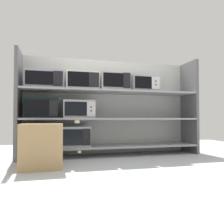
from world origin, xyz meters
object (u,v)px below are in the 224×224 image
object	(u,v)px
shipping_carton	(42,145)
microwave_2	(41,108)
microwave_5	(82,81)
microwave_4	(44,80)
microwave_3	(79,109)
microwave_1	(75,136)
microwave_7	(143,84)
microwave_6	(114,82)
microwave_0	(40,136)

from	to	relation	value
shipping_carton	microwave_2	bearing A→B (deg)	93.42
microwave_2	shipping_carton	world-z (taller)	microwave_2
microwave_5	microwave_4	bearing A→B (deg)	179.98
microwave_3	microwave_2	bearing A→B (deg)	179.99
microwave_1	microwave_7	xyz separation A→B (m)	(1.16, 0.00, 0.88)
microwave_7	microwave_6	bearing A→B (deg)	179.98
microwave_1	microwave_4	world-z (taller)	microwave_4
microwave_3	microwave_5	size ratio (longest dim) A/B	0.96
microwave_0	microwave_2	distance (m)	0.44
microwave_6	microwave_7	xyz separation A→B (m)	(0.51, -0.00, -0.03)
microwave_2	microwave_4	world-z (taller)	microwave_4
microwave_2	microwave_6	distance (m)	1.25
microwave_2	microwave_5	bearing A→B (deg)	-0.01
microwave_2	microwave_7	world-z (taller)	microwave_7
microwave_5	microwave_6	bearing A→B (deg)	0.03
microwave_6	shipping_carton	xyz separation A→B (m)	(-1.13, -0.69, -0.96)
microwave_2	microwave_4	bearing A→B (deg)	0.13
microwave_1	microwave_2	bearing A→B (deg)	180.00
microwave_4	shipping_carton	bearing A→B (deg)	-89.81
microwave_7	microwave_3	bearing A→B (deg)	-180.00
microwave_2	microwave_7	xyz separation A→B (m)	(1.68, -0.00, 0.43)
microwave_5	microwave_2	bearing A→B (deg)	179.99
microwave_0	microwave_3	bearing A→B (deg)	-0.02
microwave_5	microwave_7	size ratio (longest dim) A/B	1.12
microwave_0	microwave_2	bearing A→B (deg)	-0.31
shipping_carton	microwave_0	bearing A→B (deg)	94.55
microwave_0	microwave_7	world-z (taller)	microwave_7
microwave_0	shipping_carton	size ratio (longest dim) A/B	0.86
microwave_7	microwave_4	bearing A→B (deg)	180.00
microwave_1	microwave_5	bearing A→B (deg)	-0.04
microwave_0	microwave_7	size ratio (longest dim) A/B	1.01
microwave_7	shipping_carton	size ratio (longest dim) A/B	0.85
microwave_6	shipping_carton	distance (m)	1.63
microwave_4	microwave_7	distance (m)	1.64
microwave_2	microwave_7	size ratio (longest dim) A/B	1.07
microwave_2	microwave_1	bearing A→B (deg)	-0.00
microwave_1	microwave_3	xyz separation A→B (m)	(0.06, -0.00, 0.44)
microwave_3	shipping_carton	world-z (taller)	microwave_3
microwave_7	shipping_carton	xyz separation A→B (m)	(-1.64, -0.69, -0.93)
microwave_5	microwave_3	bearing A→B (deg)	179.97
microwave_4	shipping_carton	world-z (taller)	microwave_4
microwave_1	microwave_2	xyz separation A→B (m)	(-0.52, 0.00, 0.45)
microwave_1	microwave_7	size ratio (longest dim) A/B	0.99
microwave_2	microwave_5	world-z (taller)	microwave_5
microwave_4	microwave_1	bearing A→B (deg)	-0.02
microwave_5	microwave_6	size ratio (longest dim) A/B	1.07
shipping_carton	microwave_1	bearing A→B (deg)	55.53
microwave_3	microwave_6	xyz separation A→B (m)	(0.59, 0.00, 0.47)
microwave_2	microwave_6	xyz separation A→B (m)	(1.17, 0.00, 0.46)
microwave_5	shipping_carton	world-z (taller)	microwave_5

